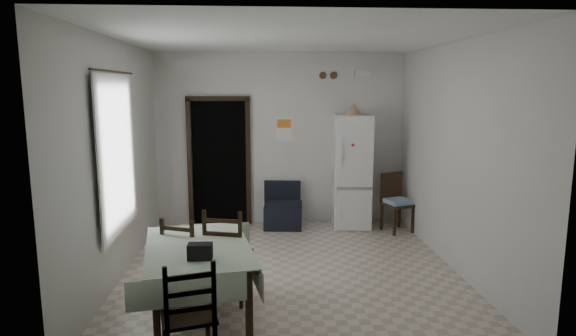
% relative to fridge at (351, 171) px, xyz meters
% --- Properties ---
extents(ground, '(4.50, 4.50, 0.00)m').
position_rel_fridge_xyz_m(ground, '(-1.15, -1.93, -0.94)').
color(ground, '#C2B29E').
rests_on(ground, ground).
extents(ceiling, '(4.20, 4.50, 0.02)m').
position_rel_fridge_xyz_m(ceiling, '(-1.15, -1.93, 1.96)').
color(ceiling, white).
rests_on(ceiling, ground).
extents(wall_back, '(4.20, 0.02, 2.90)m').
position_rel_fridge_xyz_m(wall_back, '(-1.15, 0.32, 0.51)').
color(wall_back, silver).
rests_on(wall_back, ground).
extents(wall_front, '(4.20, 0.02, 2.90)m').
position_rel_fridge_xyz_m(wall_front, '(-1.15, -4.18, 0.51)').
color(wall_front, silver).
rests_on(wall_front, ground).
extents(wall_left, '(0.02, 4.50, 2.90)m').
position_rel_fridge_xyz_m(wall_left, '(-3.25, -1.93, 0.51)').
color(wall_left, silver).
rests_on(wall_left, ground).
extents(wall_right, '(0.02, 4.50, 2.90)m').
position_rel_fridge_xyz_m(wall_right, '(0.95, -1.93, 0.51)').
color(wall_right, silver).
rests_on(wall_right, ground).
extents(doorway, '(1.06, 0.52, 2.22)m').
position_rel_fridge_xyz_m(doorway, '(-2.20, 0.52, 0.12)').
color(doorway, black).
rests_on(doorway, ground).
extents(window_recess, '(0.10, 1.20, 1.60)m').
position_rel_fridge_xyz_m(window_recess, '(-3.30, -2.13, 0.61)').
color(window_recess, silver).
rests_on(window_recess, ground).
extents(curtain, '(0.02, 1.45, 1.85)m').
position_rel_fridge_xyz_m(curtain, '(-3.19, -2.13, 0.61)').
color(curtain, silver).
rests_on(curtain, ground).
extents(curtain_rod, '(0.02, 1.60, 0.02)m').
position_rel_fridge_xyz_m(curtain_rod, '(-3.18, -2.13, 1.56)').
color(curtain_rod, black).
rests_on(curtain_rod, ground).
extents(calendar, '(0.28, 0.02, 0.40)m').
position_rel_fridge_xyz_m(calendar, '(-1.10, 0.31, 0.68)').
color(calendar, white).
rests_on(calendar, ground).
extents(calendar_image, '(0.24, 0.01, 0.14)m').
position_rel_fridge_xyz_m(calendar_image, '(-1.10, 0.30, 0.78)').
color(calendar_image, orange).
rests_on(calendar_image, ground).
extents(light_switch, '(0.08, 0.02, 0.12)m').
position_rel_fridge_xyz_m(light_switch, '(-1.00, 0.31, 0.16)').
color(light_switch, beige).
rests_on(light_switch, ground).
extents(vent_left, '(0.12, 0.03, 0.12)m').
position_rel_fridge_xyz_m(vent_left, '(-0.45, 0.30, 1.58)').
color(vent_left, brown).
rests_on(vent_left, ground).
extents(vent_right, '(0.12, 0.03, 0.12)m').
position_rel_fridge_xyz_m(vent_right, '(-0.27, 0.30, 1.58)').
color(vent_right, brown).
rests_on(vent_right, ground).
extents(emergency_light, '(0.25, 0.07, 0.09)m').
position_rel_fridge_xyz_m(emergency_light, '(0.20, 0.28, 1.61)').
color(emergency_light, white).
rests_on(emergency_light, ground).
extents(fridge, '(0.65, 0.65, 1.88)m').
position_rel_fridge_xyz_m(fridge, '(0.00, 0.00, 0.00)').
color(fridge, white).
rests_on(fridge, ground).
extents(tan_cone, '(0.27, 0.27, 0.20)m').
position_rel_fridge_xyz_m(tan_cone, '(0.02, 0.01, 1.04)').
color(tan_cone, tan).
rests_on(tan_cone, fridge).
extents(navy_seat, '(0.68, 0.66, 0.75)m').
position_rel_fridge_xyz_m(navy_seat, '(-1.14, -0.00, -0.57)').
color(navy_seat, black).
rests_on(navy_seat, ground).
extents(corner_chair, '(0.52, 0.52, 0.95)m').
position_rel_fridge_xyz_m(corner_chair, '(0.70, -0.37, -0.47)').
color(corner_chair, black).
rests_on(corner_chair, ground).
extents(dining_table, '(1.25, 1.67, 0.79)m').
position_rel_fridge_xyz_m(dining_table, '(-2.16, -3.23, -0.54)').
color(dining_table, '#A6BA9F').
rests_on(dining_table, ground).
extents(black_bag, '(0.22, 0.14, 0.14)m').
position_rel_fridge_xyz_m(black_bag, '(-2.09, -3.60, -0.08)').
color(black_bag, black).
rests_on(black_bag, dining_table).
extents(dining_chair_far_left, '(0.53, 0.53, 0.96)m').
position_rel_fridge_xyz_m(dining_chair_far_left, '(-2.36, -2.71, -0.46)').
color(dining_chair_far_left, black).
rests_on(dining_chair_far_left, ground).
extents(dining_chair_far_right, '(0.55, 0.55, 1.06)m').
position_rel_fridge_xyz_m(dining_chair_far_right, '(-1.89, -2.74, -0.41)').
color(dining_chair_far_right, black).
rests_on(dining_chair_far_right, ground).
extents(dining_chair_near_head, '(0.52, 0.52, 1.00)m').
position_rel_fridge_xyz_m(dining_chair_near_head, '(-2.15, -4.09, -0.44)').
color(dining_chair_near_head, black).
rests_on(dining_chair_near_head, ground).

